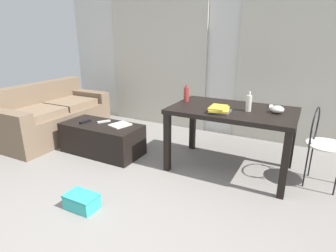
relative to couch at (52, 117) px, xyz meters
The scene contains 16 objects.
ground_plane 2.35m from the couch, 11.35° to the right, with size 7.41×7.41×0.00m, color gray.
wall_back 2.90m from the couch, 33.10° to the left, with size 6.04×0.10×2.65m, color silver.
curtains 2.80m from the couch, 31.58° to the left, with size 4.13×0.03×2.26m.
couch is the anchor object (origin of this frame).
coffee_table 1.16m from the couch, ahead, with size 1.10×0.52×0.41m.
craft_table 2.84m from the couch, ahead, with size 1.38×0.85×0.76m.
wire_chair 3.76m from the couch, ahead, with size 0.41×0.43×0.85m.
bottle_near 3.04m from the couch, ahead, with size 0.06×0.06×0.22m.
bottle_far 2.27m from the couch, ahead, with size 0.07×0.07×0.20m.
bowl 3.33m from the couch, ahead, with size 0.14×0.14×0.08m, color beige.
book_stack 2.76m from the couch, ahead, with size 0.25×0.29×0.06m.
tv_remote_on_table 3.25m from the couch, ahead, with size 0.04×0.16×0.02m, color #B7B7B2.
tv_remote_primary 0.93m from the couch, 11.80° to the right, with size 0.05×0.16×0.03m, color black.
tv_remote_secondary 1.12m from the couch, ahead, with size 0.05×0.18×0.02m, color #B7B7B2.
magazine 1.41m from the couch, ahead, with size 0.21×0.25×0.02m, color silver.
shoebox 2.23m from the couch, 34.21° to the right, with size 0.31×0.20×0.14m.
Camera 1 is at (1.31, -1.23, 1.56)m, focal length 29.54 mm.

